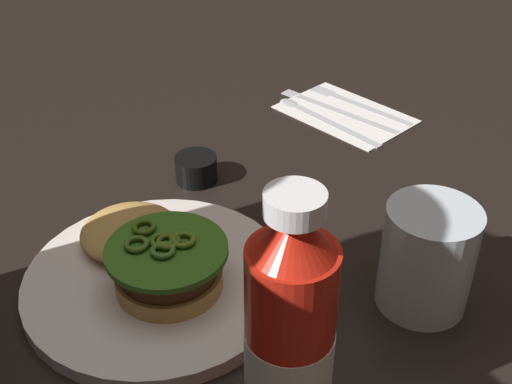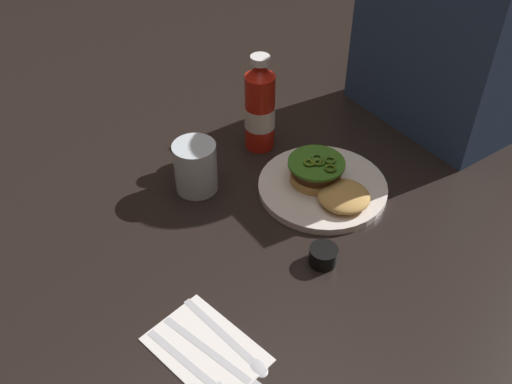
# 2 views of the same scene
# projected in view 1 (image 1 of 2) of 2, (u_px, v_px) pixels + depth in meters

# --- Properties ---
(ground_plane) EXTENTS (3.00, 3.00, 0.00)m
(ground_plane) POSITION_uv_depth(u_px,v_px,m) (279.00, 238.00, 0.71)
(ground_plane) COLOR black
(dinner_plate) EXTENTS (0.26, 0.26, 0.01)m
(dinner_plate) POSITION_uv_depth(u_px,v_px,m) (160.00, 284.00, 0.64)
(dinner_plate) COLOR silver
(dinner_plate) RESTS_ON ground_plane
(burger_sandwich) EXTENTS (0.19, 0.11, 0.05)m
(burger_sandwich) POSITION_uv_depth(u_px,v_px,m) (153.00, 253.00, 0.63)
(burger_sandwich) COLOR tan
(burger_sandwich) RESTS_ON dinner_plate
(ketchup_bottle) EXTENTS (0.06, 0.06, 0.22)m
(ketchup_bottle) POSITION_uv_depth(u_px,v_px,m) (290.00, 335.00, 0.46)
(ketchup_bottle) COLOR red
(ketchup_bottle) RESTS_ON ground_plane
(water_glass) EXTENTS (0.09, 0.09, 0.10)m
(water_glass) POSITION_uv_depth(u_px,v_px,m) (427.00, 258.00, 0.60)
(water_glass) COLOR silver
(water_glass) RESTS_ON ground_plane
(condiment_cup) EXTENTS (0.05, 0.05, 0.03)m
(condiment_cup) POSITION_uv_depth(u_px,v_px,m) (196.00, 168.00, 0.79)
(condiment_cup) COLOR black
(condiment_cup) RESTS_ON ground_plane
(napkin) EXTENTS (0.20, 0.15, 0.00)m
(napkin) POSITION_uv_depth(u_px,v_px,m) (345.00, 114.00, 0.94)
(napkin) COLOR white
(napkin) RESTS_ON ground_plane
(fork_utensil) EXTENTS (0.18, 0.06, 0.00)m
(fork_utensil) POSITION_uv_depth(u_px,v_px,m) (351.00, 100.00, 0.97)
(fork_utensil) COLOR silver
(fork_utensil) RESTS_ON napkin
(butter_knife) EXTENTS (0.20, 0.07, 0.00)m
(butter_knife) POSITION_uv_depth(u_px,v_px,m) (331.00, 106.00, 0.96)
(butter_knife) COLOR silver
(butter_knife) RESTS_ON napkin
(spoon_utensil) EXTENTS (0.19, 0.05, 0.00)m
(spoon_utensil) POSITION_uv_depth(u_px,v_px,m) (314.00, 112.00, 0.94)
(spoon_utensil) COLOR silver
(spoon_utensil) RESTS_ON napkin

